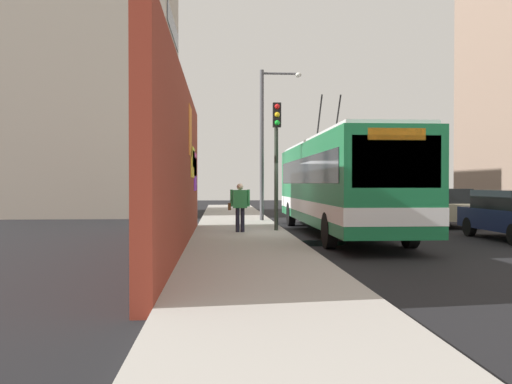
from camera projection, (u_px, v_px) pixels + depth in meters
ground_plane at (289, 237)px, 18.30m from camera, size 80.00×80.00×0.00m
sidewalk_slab at (242, 235)px, 18.19m from camera, size 48.00×3.20×0.15m
graffiti_wall at (180, 166)px, 14.21m from camera, size 14.25×0.32×4.47m
building_far_left at (100, 93)px, 31.33m from camera, size 8.51×8.37×14.01m
city_bus at (338, 182)px, 18.97m from camera, size 12.61×2.54×5.09m
parked_car_champagne at (440, 206)px, 23.03m from camera, size 4.34×1.91×1.58m
parked_car_silver at (393, 201)px, 29.31m from camera, size 4.58×1.82×1.58m
pedestrian_midblock at (240, 204)px, 18.38m from camera, size 0.22×0.74×1.64m
traffic_light at (277, 145)px, 18.94m from camera, size 0.49×0.28×4.46m
street_lamp at (266, 134)px, 24.30m from camera, size 0.44×1.87×6.70m
curbside_puddle at (318, 243)px, 16.28m from camera, size 1.69×1.69×0.00m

